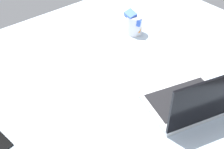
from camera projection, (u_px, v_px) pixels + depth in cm
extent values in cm
cube|color=silver|center=(118.00, 81.00, 150.15)|extent=(180.00, 140.00, 18.00)
cube|color=#B7BABC|center=(186.00, 103.00, 124.37)|extent=(37.99, 31.07, 2.00)
cube|color=black|center=(184.00, 99.00, 124.65)|extent=(32.52, 24.21, 0.40)
cube|color=black|center=(208.00, 101.00, 109.25)|extent=(32.04, 9.89, 21.00)
cylinder|color=silver|center=(134.00, 25.00, 164.71)|extent=(9.00, 9.00, 11.00)
cube|color=orange|center=(136.00, 29.00, 165.15)|extent=(6.53, 6.81, 6.60)
cube|color=blue|center=(134.00, 23.00, 164.70)|extent=(7.78, 7.67, 6.03)
cube|color=blue|center=(138.00, 21.00, 161.34)|extent=(7.48, 6.94, 4.10)
cube|color=blue|center=(131.00, 15.00, 161.19)|extent=(5.68, 6.63, 5.34)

